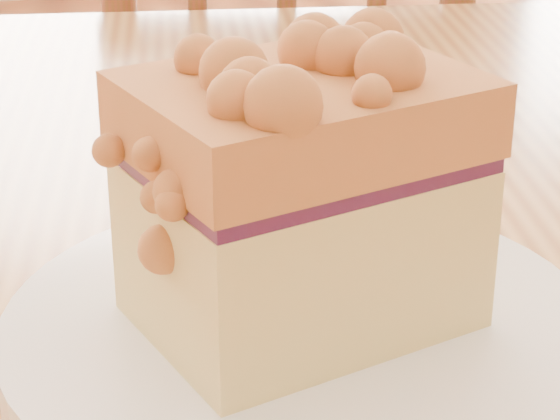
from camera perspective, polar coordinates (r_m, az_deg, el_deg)
name	(u,v)px	position (r m, az deg, el deg)	size (l,w,h in m)	color
cafe_table_main	(536,377)	(0.59, 13.24, -8.48)	(1.46, 1.10, 0.75)	tan
cafe_chair_main	(292,248)	(1.24, 0.65, -1.99)	(0.48, 0.48, 0.84)	#5E2C19
plate	(301,339)	(0.42, 1.08, -6.75)	(0.23, 0.23, 0.02)	white
cake_slice	(303,184)	(0.39, 1.22, 1.36)	(0.14, 0.12, 0.11)	#D8CC7A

